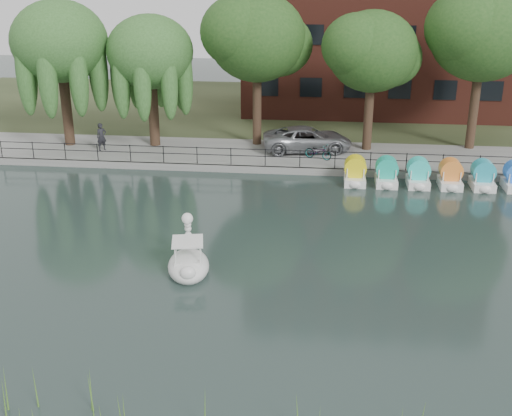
% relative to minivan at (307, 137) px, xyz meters
% --- Properties ---
extents(ground_plane, '(120.00, 120.00, 0.00)m').
position_rel_minivan_xyz_m(ground_plane, '(-2.30, -16.60, -1.27)').
color(ground_plane, '#364946').
extents(promenade, '(40.00, 6.00, 0.40)m').
position_rel_minivan_xyz_m(promenade, '(-2.30, -0.60, -1.07)').
color(promenade, gray).
rests_on(promenade, ground_plane).
extents(kerb, '(40.00, 0.25, 0.40)m').
position_rel_minivan_xyz_m(kerb, '(-2.30, -3.55, -1.07)').
color(kerb, gray).
rests_on(kerb, ground_plane).
extents(land_strip, '(60.00, 22.00, 0.36)m').
position_rel_minivan_xyz_m(land_strip, '(-2.30, 13.40, -1.09)').
color(land_strip, '#47512D').
rests_on(land_strip, ground_plane).
extents(railing, '(32.00, 0.05, 1.00)m').
position_rel_minivan_xyz_m(railing, '(-2.30, -3.35, -0.13)').
color(railing, black).
rests_on(railing, promenade).
extents(willow_left, '(5.88, 5.88, 9.01)m').
position_rel_minivan_xyz_m(willow_left, '(-15.30, -0.10, 5.60)').
color(willow_left, '#473323').
rests_on(willow_left, promenade).
extents(willow_mid, '(5.32, 5.32, 8.15)m').
position_rel_minivan_xyz_m(willow_mid, '(-9.80, 0.40, 4.98)').
color(willow_mid, '#473323').
rests_on(willow_mid, promenade).
extents(broadleaf_center, '(6.00, 6.00, 9.25)m').
position_rel_minivan_xyz_m(broadleaf_center, '(-3.30, 1.40, 5.79)').
color(broadleaf_center, '#473323').
rests_on(broadleaf_center, promenade).
extents(broadleaf_right, '(5.40, 5.40, 8.32)m').
position_rel_minivan_xyz_m(broadleaf_right, '(3.70, 0.90, 5.11)').
color(broadleaf_right, '#473323').
rests_on(broadleaf_right, promenade).
extents(broadleaf_far, '(6.30, 6.30, 9.71)m').
position_rel_minivan_xyz_m(broadleaf_far, '(10.20, 1.90, 6.13)').
color(broadleaf_far, '#473323').
rests_on(broadleaf_far, promenade).
extents(minivan, '(3.90, 6.67, 1.74)m').
position_rel_minivan_xyz_m(minivan, '(0.00, 0.00, 0.00)').
color(minivan, gray).
rests_on(minivan, promenade).
extents(bicycle, '(1.26, 1.81, 1.00)m').
position_rel_minivan_xyz_m(bicycle, '(0.71, -1.66, -0.37)').
color(bicycle, gray).
rests_on(bicycle, promenade).
extents(pedestrian, '(0.85, 0.84, 1.98)m').
position_rel_minivan_xyz_m(pedestrian, '(-12.74, -1.25, 0.12)').
color(pedestrian, black).
rests_on(pedestrian, promenade).
extents(swan_boat, '(2.08, 2.83, 2.18)m').
position_rel_minivan_xyz_m(swan_boat, '(-4.02, -16.52, -0.80)').
color(swan_boat, white).
rests_on(swan_boat, ground_plane).
extents(pedal_boat_row, '(9.65, 1.70, 1.40)m').
position_rel_minivan_xyz_m(pedal_boat_row, '(7.05, -4.84, -0.66)').
color(pedal_boat_row, white).
rests_on(pedal_boat_row, ground_plane).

